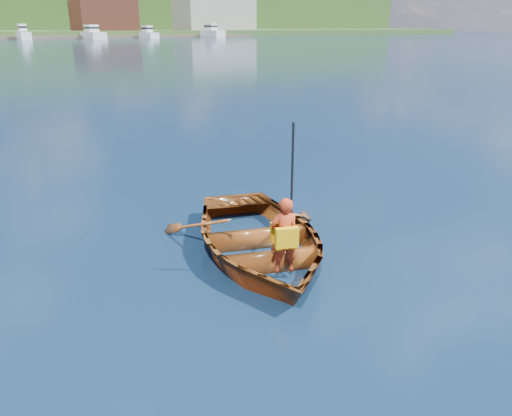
% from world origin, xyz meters
% --- Properties ---
extents(ground, '(600.00, 600.00, 0.00)m').
position_xyz_m(ground, '(0.00, 0.00, 0.00)').
color(ground, '#0C2240').
rests_on(ground, ground).
extents(rowboat, '(3.99, 4.75, 0.84)m').
position_xyz_m(rowboat, '(-0.75, 0.24, 0.27)').
color(rowboat, brown).
rests_on(rowboat, ground).
extents(child_paddler, '(0.49, 0.42, 2.21)m').
position_xyz_m(child_paddler, '(-0.87, -0.67, 0.69)').
color(child_paddler, red).
rests_on(child_paddler, ground).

